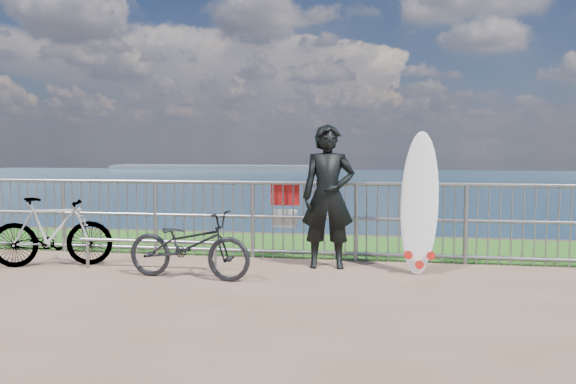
% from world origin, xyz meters
% --- Properties ---
extents(grass_strip, '(120.00, 120.00, 0.00)m').
position_xyz_m(grass_strip, '(0.00, 2.70, 0.01)').
color(grass_strip, '#235A18').
rests_on(grass_strip, ground).
extents(seascape, '(260.00, 260.00, 5.00)m').
position_xyz_m(seascape, '(-43.75, 147.49, -4.03)').
color(seascape, brown).
rests_on(seascape, ground).
extents(railing, '(10.06, 0.10, 1.13)m').
position_xyz_m(railing, '(0.02, 1.60, 0.58)').
color(railing, gray).
rests_on(railing, ground).
extents(surfer, '(0.74, 0.53, 1.91)m').
position_xyz_m(surfer, '(0.65, 1.08, 0.96)').
color(surfer, black).
rests_on(surfer, ground).
extents(surfboard, '(0.55, 0.50, 1.83)m').
position_xyz_m(surfboard, '(1.83, 0.97, 0.84)').
color(surfboard, silver).
rests_on(surfboard, ground).
extents(bicycle_near, '(1.64, 0.73, 0.84)m').
position_xyz_m(bicycle_near, '(-0.97, 0.15, 0.42)').
color(bicycle_near, black).
rests_on(bicycle_near, ground).
extents(bicycle_far, '(1.62, 0.95, 0.94)m').
position_xyz_m(bicycle_far, '(-3.03, 0.54, 0.47)').
color(bicycle_far, black).
rests_on(bicycle_far, ground).
extents(bike_rack, '(1.97, 0.05, 0.41)m').
position_xyz_m(bike_rack, '(-1.64, 0.53, 0.34)').
color(bike_rack, gray).
rests_on(bike_rack, ground).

